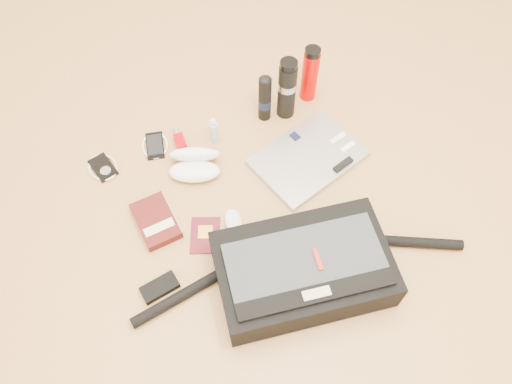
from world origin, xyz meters
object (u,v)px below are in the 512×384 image
messenger_bag (302,269)px  thermos_black (287,89)px  thermos_red (310,74)px  laptop (308,158)px  book (156,221)px

messenger_bag → thermos_black: (0.23, 0.64, 0.06)m
thermos_red → thermos_black: bearing=-158.4°
messenger_bag → thermos_black: bearing=78.4°
thermos_black → thermos_red: 0.12m
messenger_bag → thermos_red: thermos_red is taller
messenger_bag → thermos_black: 0.68m
laptop → thermos_black: bearing=69.3°
messenger_bag → book: size_ratio=5.51×
book → thermos_red: size_ratio=0.81×
laptop → book: laptop is taller
thermos_red → messenger_bag: bearing=-116.9°
laptop → thermos_red: bearing=48.1°
book → laptop: bearing=-1.3°
book → thermos_red: (0.71, 0.32, 0.10)m
messenger_bag → laptop: bearing=70.0°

